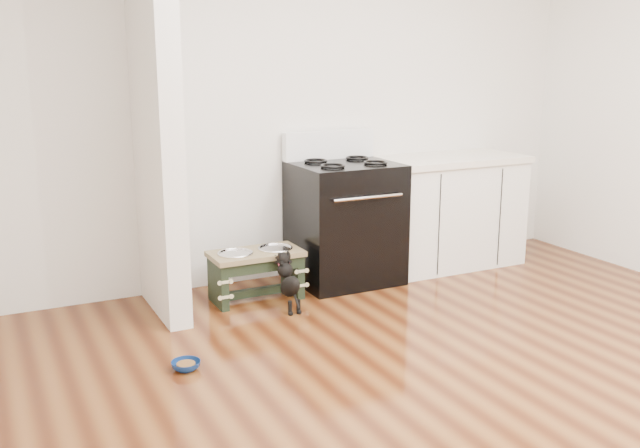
% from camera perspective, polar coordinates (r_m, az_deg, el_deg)
% --- Properties ---
extents(ground, '(5.00, 5.00, 0.00)m').
position_cam_1_polar(ground, '(3.81, 14.53, -13.83)').
color(ground, '#401B0B').
rests_on(ground, ground).
extents(room_shell, '(5.00, 5.00, 5.00)m').
position_cam_1_polar(room_shell, '(3.40, 16.13, 11.31)').
color(room_shell, silver).
rests_on(room_shell, ground).
extents(partition_wall, '(0.15, 0.80, 2.70)m').
position_cam_1_polar(partition_wall, '(4.76, -13.02, 8.66)').
color(partition_wall, silver).
rests_on(partition_wall, ground).
extents(oven_range, '(0.76, 0.69, 1.14)m').
position_cam_1_polar(oven_range, '(5.46, 1.99, 0.28)').
color(oven_range, black).
rests_on(oven_range, ground).
extents(cabinet_run, '(1.24, 0.64, 0.91)m').
position_cam_1_polar(cabinet_run, '(6.00, 10.17, 1.02)').
color(cabinet_run, white).
rests_on(cabinet_run, ground).
extents(dog_feeder, '(0.65, 0.35, 0.37)m').
position_cam_1_polar(dog_feeder, '(5.10, -5.13, -3.31)').
color(dog_feeder, black).
rests_on(dog_feeder, ground).
extents(puppy, '(0.11, 0.33, 0.40)m').
position_cam_1_polar(puppy, '(4.89, -2.56, -4.47)').
color(puppy, black).
rests_on(puppy, ground).
extents(floor_bowl, '(0.18, 0.18, 0.05)m').
position_cam_1_polar(floor_bowl, '(4.12, -10.67, -11.06)').
color(floor_bowl, navy).
rests_on(floor_bowl, ground).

